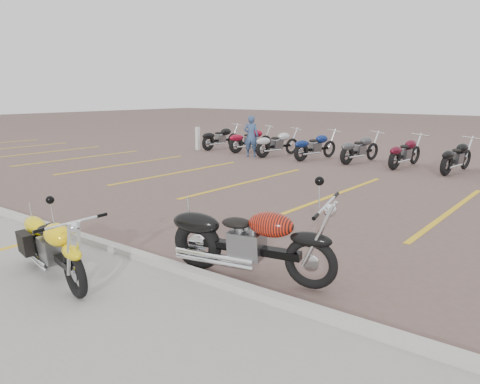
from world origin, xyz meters
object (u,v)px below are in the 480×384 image
Objects in this scene: yellow_cruiser at (55,249)px; bollard at (198,139)px; flame_cruiser at (248,243)px; person_a at (251,136)px.

bollard reaches higher than yellow_cruiser.
yellow_cruiser is 14.57m from bollard.
flame_cruiser is 14.63m from bollard.
person_a is (-7.32, 9.92, 0.32)m from flame_cruiser.
yellow_cruiser is 0.87× the size of flame_cruiser.
bollard is (-10.47, 10.23, 0.01)m from flame_cruiser.
flame_cruiser is at bearing -44.34° from bollard.
bollard is at bearing 138.36° from yellow_cruiser.
person_a reaches higher than yellow_cruiser.
yellow_cruiser is at bearing -54.49° from bollard.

